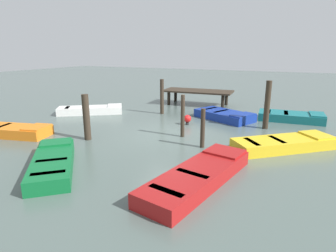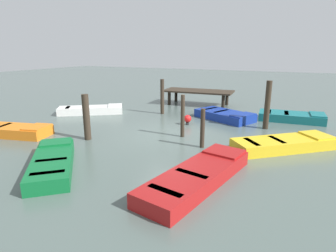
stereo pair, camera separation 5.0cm
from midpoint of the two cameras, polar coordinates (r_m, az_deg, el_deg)
name	(u,v)px [view 2 (the right image)]	position (r m, az deg, el deg)	size (l,w,h in m)	color
ground_plane	(168,134)	(12.04, 0.12, -1.61)	(80.00, 80.00, 0.00)	#4C5B56
dock_segment	(198,92)	(18.42, 6.22, 6.84)	(4.53, 2.15, 0.95)	#33281E
rowboat_orange	(10,130)	(13.55, -29.34, -0.73)	(3.64, 1.96, 0.46)	orange
rowboat_blue	(225,115)	(14.82, 11.53, 2.16)	(3.30, 2.58, 0.46)	navy
rowboat_yellow	(284,143)	(10.98, 22.56, -3.30)	(3.53, 3.27, 0.46)	gold
rowboat_white	(91,110)	(16.43, -15.21, 3.20)	(3.45, 2.85, 0.46)	silver
rowboat_teal	(292,117)	(15.52, 23.86, 1.74)	(3.17, 1.63, 0.46)	#14666B
rowboat_green	(53,162)	(9.21, -22.20, -6.75)	(3.08, 3.24, 0.46)	#0F602D
rowboat_red	(198,175)	(7.73, 6.33, -9.88)	(1.95, 4.27, 0.46)	maroon
mooring_piling_near_left	(86,117)	(11.53, -16.10, 1.71)	(0.27, 0.27, 1.82)	#33281E
mooring_piling_center	(183,116)	(11.46, 3.11, 2.03)	(0.16, 0.16, 1.75)	#33281E
mooring_piling_far_right	(267,105)	(13.36, 19.61, 4.00)	(0.25, 0.25, 2.18)	#33281E
mooring_piling_mid_right	(202,128)	(10.26, 7.15, -0.48)	(0.16, 0.16, 1.46)	#33281E
mooring_piling_near_right	(162,97)	(15.66, -1.08, 5.95)	(0.21, 0.21, 1.93)	#33281E
marker_buoy	(188,119)	(13.48, 4.10, 1.44)	(0.36, 0.36, 0.48)	#262626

